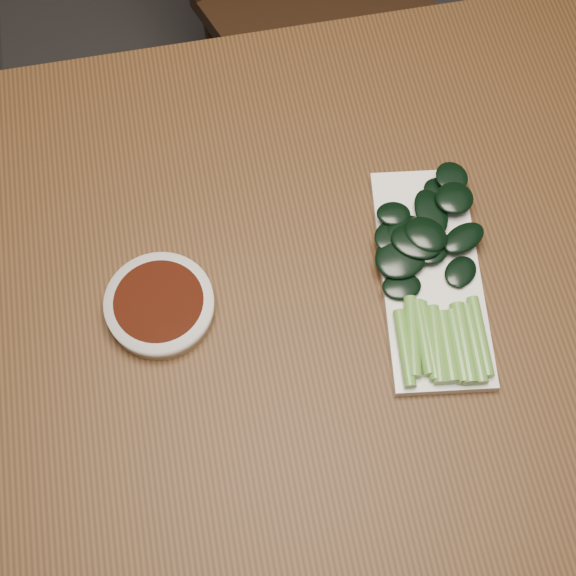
# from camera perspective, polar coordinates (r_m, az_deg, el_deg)

# --- Properties ---
(ground) EXTENTS (6.00, 6.00, 0.00)m
(ground) POSITION_cam_1_polar(r_m,az_deg,el_deg) (1.66, 0.98, -10.79)
(ground) COLOR #2B2929
(ground) RESTS_ON ground
(table) EXTENTS (1.40, 0.80, 0.75)m
(table) POSITION_cam_1_polar(r_m,az_deg,el_deg) (1.02, 1.57, -1.72)
(table) COLOR #432913
(table) RESTS_ON ground
(sauce_bowl) EXTENTS (0.13, 0.13, 0.03)m
(sauce_bowl) POSITION_cam_1_polar(r_m,az_deg,el_deg) (0.94, -9.09, -1.22)
(sauce_bowl) COLOR silver
(sauce_bowl) RESTS_ON table
(serving_plate) EXTENTS (0.15, 0.30, 0.01)m
(serving_plate) POSITION_cam_1_polar(r_m,az_deg,el_deg) (0.97, 10.09, 0.82)
(serving_plate) COLOR silver
(serving_plate) RESTS_ON table
(gai_lan) EXTENTS (0.15, 0.28, 0.03)m
(gai_lan) POSITION_cam_1_polar(r_m,az_deg,el_deg) (0.94, 10.23, 0.53)
(gai_lan) COLOR #568F31
(gai_lan) RESTS_ON serving_plate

